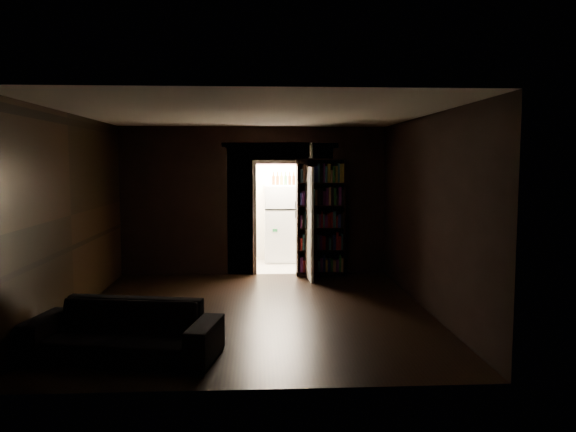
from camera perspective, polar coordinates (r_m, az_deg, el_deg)
The scene contains 9 objects.
ground at distance 8.13m, azimuth -3.56°, elevation -9.71°, with size 5.50×5.50×0.00m, color black.
room_walls at distance 8.93m, azimuth -3.64°, elevation 2.60°, with size 5.02×5.61×2.84m.
kitchen_alcove at distance 11.76m, azimuth -1.02°, elevation 0.99°, with size 2.20×1.80×2.60m.
sofa at distance 6.47m, azimuth -16.38°, elevation -10.24°, with size 2.07×0.89×0.79m, color black.
bookshelf at distance 10.55m, azimuth 3.31°, elevation -0.13°, with size 0.90×0.32×2.20m, color black.
refrigerator at distance 12.04m, azimuth -0.63°, elevation -0.75°, with size 0.74×0.68×1.65m, color white.
door at distance 10.25m, azimuth 2.10°, elevation -0.71°, with size 0.85×0.05×2.05m, color silver.
figurine at distance 10.42m, azimuth 2.38°, elevation 6.66°, with size 0.10×0.10×0.29m, color silver.
bottles at distance 11.93m, azimuth -0.25°, elevation 3.85°, with size 0.70×0.09×0.28m, color black.
Camera 1 is at (0.07, -7.85, 2.12)m, focal length 35.00 mm.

